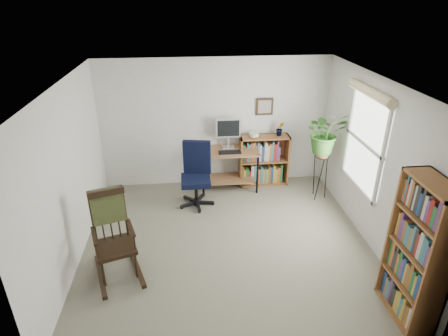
{
  "coord_description": "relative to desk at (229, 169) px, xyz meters",
  "views": [
    {
      "loc": [
        -0.51,
        -4.56,
        3.45
      ],
      "look_at": [
        0.0,
        0.4,
        1.05
      ],
      "focal_mm": 30.0,
      "sensor_mm": 36.0,
      "label": 1
    }
  ],
  "objects": [
    {
      "name": "floor",
      "position": [
        -0.23,
        -1.7,
        -0.39
      ],
      "size": [
        4.2,
        4.0,
        0.0
      ],
      "primitive_type": "cube",
      "color": "gray",
      "rests_on": "ground"
    },
    {
      "name": "ceiling",
      "position": [
        -0.23,
        -1.7,
        2.01
      ],
      "size": [
        4.2,
        4.0,
        0.0
      ],
      "primitive_type": "cube",
      "color": "silver",
      "rests_on": "ground"
    },
    {
      "name": "wall_back",
      "position": [
        -0.23,
        0.3,
        0.81
      ],
      "size": [
        4.2,
        0.0,
        2.4
      ],
      "primitive_type": "cube",
      "color": "silver",
      "rests_on": "ground"
    },
    {
      "name": "wall_front",
      "position": [
        -0.23,
        -3.7,
        0.81
      ],
      "size": [
        4.2,
        0.0,
        2.4
      ],
      "primitive_type": "cube",
      "color": "silver",
      "rests_on": "ground"
    },
    {
      "name": "wall_left",
      "position": [
        -2.33,
        -1.7,
        0.81
      ],
      "size": [
        0.0,
        4.0,
        2.4
      ],
      "primitive_type": "cube",
      "color": "silver",
      "rests_on": "ground"
    },
    {
      "name": "wall_right",
      "position": [
        1.87,
        -1.7,
        0.81
      ],
      "size": [
        0.0,
        4.0,
        2.4
      ],
      "primitive_type": "cube",
      "color": "silver",
      "rests_on": "ground"
    },
    {
      "name": "window",
      "position": [
        1.83,
        -1.4,
        1.01
      ],
      "size": [
        0.12,
        1.2,
        1.5
      ],
      "primitive_type": null,
      "color": "silver",
      "rests_on": "wall_right"
    },
    {
      "name": "desk",
      "position": [
        0.0,
        0.0,
        0.0
      ],
      "size": [
        1.08,
        0.59,
        0.78
      ],
      "primitive_type": null,
      "color": "#8F633F",
      "rests_on": "floor"
    },
    {
      "name": "monitor",
      "position": [
        0.0,
        0.14,
        0.67
      ],
      "size": [
        0.46,
        0.16,
        0.56
      ],
      "primitive_type": null,
      "color": "silver",
      "rests_on": "desk"
    },
    {
      "name": "keyboard",
      "position": [
        0.0,
        -0.12,
        0.4
      ],
      "size": [
        0.4,
        0.15,
        0.02
      ],
      "primitive_type": "cube",
      "color": "black",
      "rests_on": "desk"
    },
    {
      "name": "office_chair",
      "position": [
        -0.64,
        -0.56,
        0.18
      ],
      "size": [
        0.72,
        0.72,
        1.14
      ],
      "primitive_type": null,
      "rotation": [
        0.0,
        0.0,
        -0.18
      ],
      "color": "black",
      "rests_on": "floor"
    },
    {
      "name": "rocking_chair",
      "position": [
        -1.74,
        -2.24,
        0.21
      ],
      "size": [
        0.9,
        1.17,
        1.2
      ],
      "primitive_type": null,
      "rotation": [
        0.0,
        0.0,
        0.31
      ],
      "color": "black",
      "rests_on": "floor"
    },
    {
      "name": "low_bookshelf",
      "position": [
        0.68,
        0.12,
        0.1
      ],
      "size": [
        0.93,
        0.31,
        0.98
      ],
      "primitive_type": null,
      "color": "brown",
      "rests_on": "floor"
    },
    {
      "name": "tall_bookshelf",
      "position": [
        1.69,
        -3.24,
        0.48
      ],
      "size": [
        0.32,
        0.76,
        1.73
      ],
      "primitive_type": null,
      "color": "brown",
      "rests_on": "floor"
    },
    {
      "name": "plant_stand",
      "position": [
        1.57,
        -0.53,
        0.09
      ],
      "size": [
        0.35,
        0.35,
        0.95
      ],
      "primitive_type": null,
      "rotation": [
        0.0,
        0.0,
        -0.4
      ],
      "color": "black",
      "rests_on": "floor"
    },
    {
      "name": "spider_plant",
      "position": [
        1.57,
        -0.53,
        1.23
      ],
      "size": [
        1.69,
        1.88,
        1.46
      ],
      "primitive_type": "imported",
      "color": "#346C25",
      "rests_on": "plant_stand"
    },
    {
      "name": "potted_plant_small",
      "position": [
        0.96,
        0.13,
        0.65
      ],
      "size": [
        0.13,
        0.24,
        0.11
      ],
      "primitive_type": "imported",
      "color": "#346C25",
      "rests_on": "low_bookshelf"
    },
    {
      "name": "framed_picture",
      "position": [
        0.68,
        0.27,
        1.11
      ],
      "size": [
        0.32,
        0.04,
        0.32
      ],
      "primitive_type": null,
      "color": "black",
      "rests_on": "wall_back"
    }
  ]
}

